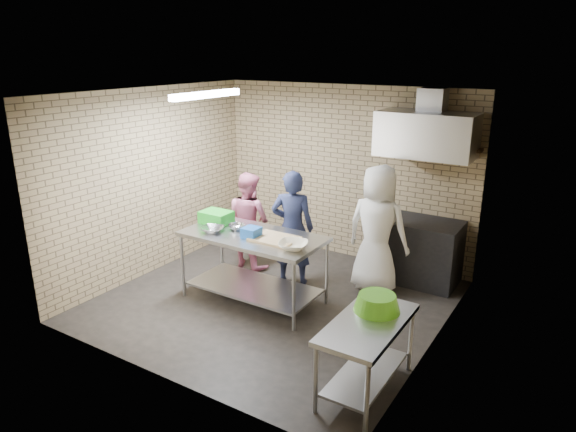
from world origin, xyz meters
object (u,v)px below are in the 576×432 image
(side_counter, at_px, (366,356))
(man_navy, at_px, (292,228))
(prep_table, at_px, (254,267))
(stove, at_px, (416,250))
(green_crate, at_px, (216,217))
(bottle_red, at_px, (434,138))
(woman_pink, at_px, (249,220))
(blue_tub, at_px, (251,233))
(bottle_green, at_px, (464,142))
(green_basin, at_px, (377,303))
(woman_white, at_px, (377,229))

(side_counter, distance_m, man_navy, 2.62)
(prep_table, height_order, man_navy, man_navy)
(side_counter, xyz_separation_m, stove, (-0.45, 2.75, 0.08))
(green_crate, distance_m, bottle_red, 3.17)
(stove, xyz_separation_m, green_crate, (-2.30, -1.62, 0.55))
(woman_pink, bearing_deg, blue_tub, 137.57)
(prep_table, xyz_separation_m, bottle_red, (1.65, 1.98, 1.57))
(green_crate, relative_size, bottle_green, 2.73)
(green_crate, distance_m, green_basin, 2.87)
(stove, height_order, woman_white, woman_white)
(bottle_green, bearing_deg, green_crate, -145.87)
(side_counter, xyz_separation_m, woman_white, (-0.82, 2.16, 0.51))
(bottle_green, bearing_deg, stove, -151.93)
(stove, xyz_separation_m, bottle_green, (0.45, 0.24, 1.57))
(stove, distance_m, woman_white, 0.82)
(stove, distance_m, green_crate, 2.87)
(prep_table, relative_size, woman_white, 1.04)
(stove, height_order, man_navy, man_navy)
(side_counter, relative_size, man_navy, 0.73)
(green_crate, bearing_deg, woman_pink, 92.45)
(side_counter, height_order, woman_white, woman_white)
(blue_tub, bearing_deg, prep_table, 116.57)
(prep_table, bearing_deg, woman_pink, 128.95)
(side_counter, bearing_deg, green_crate, 157.72)
(woman_white, bearing_deg, bottle_red, -115.87)
(side_counter, bearing_deg, blue_tub, 155.61)
(blue_tub, height_order, woman_pink, woman_pink)
(blue_tub, distance_m, bottle_red, 2.83)
(man_navy, bearing_deg, blue_tub, 61.89)
(prep_table, relative_size, side_counter, 1.53)
(green_basin, bearing_deg, woman_pink, 148.94)
(side_counter, height_order, green_crate, green_crate)
(bottle_red, height_order, bottle_green, bottle_red)
(bottle_red, height_order, woman_white, bottle_red)
(green_basin, bearing_deg, bottle_red, 97.90)
(side_counter, height_order, stove, stove)
(stove, relative_size, bottle_green, 8.00)
(green_crate, xyz_separation_m, green_basin, (2.73, -0.88, -0.17))
(side_counter, xyz_separation_m, man_navy, (-1.90, 1.74, 0.44))
(woman_white, bearing_deg, woman_pink, 8.02)
(prep_table, bearing_deg, green_basin, -20.44)
(stove, relative_size, blue_tub, 5.87)
(stove, distance_m, man_navy, 1.81)
(bottle_green, bearing_deg, woman_pink, -158.87)
(side_counter, relative_size, green_crate, 2.93)
(green_crate, height_order, bottle_red, bottle_red)
(blue_tub, bearing_deg, woman_pink, 127.87)
(woman_white, bearing_deg, green_basin, 113.43)
(prep_table, distance_m, side_counter, 2.28)
(prep_table, bearing_deg, stove, 47.47)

